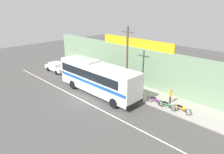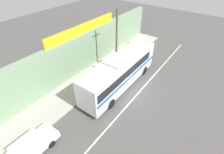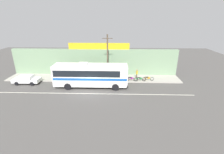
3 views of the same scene
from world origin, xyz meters
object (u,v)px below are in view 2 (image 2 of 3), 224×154
object	(u,v)px
motorcycle_blue	(120,61)
pedestrian_far_right	(102,64)
parked_car	(30,147)
pedestrian_far_left	(128,46)
utility_pole	(117,41)
motorcycle_red	(137,50)
motorcycle_orange	(139,46)
intercity_bus	(120,71)
motorcycle_black	(131,54)

from	to	relation	value
motorcycle_blue	pedestrian_far_right	world-z (taller)	pedestrian_far_right
parked_car	pedestrian_far_left	xyz separation A→B (m)	(18.12, 2.48, 0.36)
utility_pole	motorcycle_red	world-z (taller)	utility_pole
motorcycle_orange	pedestrian_far_left	xyz separation A→B (m)	(-1.79, 0.94, 0.53)
pedestrian_far_left	utility_pole	bearing A→B (deg)	-166.16
intercity_bus	motorcycle_orange	size ratio (longest dim) A/B	5.86
motorcycle_blue	pedestrian_far_left	bearing A→B (deg)	14.90
motorcycle_black	motorcycle_orange	bearing A→B (deg)	5.01
motorcycle_blue	motorcycle_orange	size ratio (longest dim) A/B	1.01
parked_car	pedestrian_far_right	distance (m)	12.05
utility_pole	pedestrian_far_right	bearing A→B (deg)	137.70
motorcycle_blue	motorcycle_black	world-z (taller)	same
motorcycle_orange	motorcycle_red	bearing A→B (deg)	-168.10
pedestrian_far_left	motorcycle_black	bearing A→B (deg)	-131.72
parked_car	motorcycle_orange	xyz separation A→B (m)	(19.91, 1.54, -0.17)
utility_pole	motorcycle_orange	bearing A→B (deg)	2.43
parked_car	motorcycle_red	distance (m)	18.57
motorcycle_red	utility_pole	bearing A→B (deg)	179.95
parked_car	motorcycle_blue	size ratio (longest dim) A/B	2.23
parked_car	motorcycle_blue	bearing A→B (deg)	5.94
intercity_bus	pedestrian_far_left	size ratio (longest dim) A/B	6.72
motorcycle_orange	pedestrian_far_right	xyz separation A→B (m)	(-8.13, 0.96, 0.54)
motorcycle_black	parked_car	bearing A→B (deg)	-175.67
motorcycle_blue	pedestrian_far_left	size ratio (longest dim) A/B	1.15
intercity_bus	motorcycle_blue	size ratio (longest dim) A/B	5.82
motorcycle_orange	pedestrian_far_left	distance (m)	2.09
intercity_bus	motorcycle_red	size ratio (longest dim) A/B	5.82
motorcycle_red	pedestrian_far_right	bearing A→B (deg)	169.48
utility_pole	pedestrian_far_right	distance (m)	3.50
pedestrian_far_right	pedestrian_far_left	bearing A→B (deg)	-0.21
parked_car	pedestrian_far_right	world-z (taller)	pedestrian_far_right
motorcycle_blue	pedestrian_far_right	bearing A→B (deg)	159.44
intercity_bus	pedestrian_far_right	world-z (taller)	intercity_bus
intercity_bus	utility_pole	world-z (taller)	utility_pole
motorcycle_orange	pedestrian_far_left	world-z (taller)	pedestrian_far_left
motorcycle_blue	motorcycle_red	world-z (taller)	same
intercity_bus	motorcycle_black	world-z (taller)	intercity_bus
motorcycle_orange	motorcycle_black	distance (m)	2.86
parked_car	motorcycle_black	size ratio (longest dim) A/B	2.24
motorcycle_red	parked_car	bearing A→B (deg)	-176.14
parked_car	motorcycle_black	world-z (taller)	parked_car
intercity_bus	pedestrian_far_right	distance (m)	3.78
parked_car	utility_pole	xyz separation A→B (m)	(13.15, 1.25, 3.34)
motorcycle_black	pedestrian_far_left	xyz separation A→B (m)	(1.06, 1.19, 0.53)
utility_pole	motorcycle_orange	xyz separation A→B (m)	(6.76, 0.29, -3.51)
motorcycle_blue	motorcycle_red	size ratio (longest dim) A/B	1.00
motorcycle_orange	motorcycle_red	xyz separation A→B (m)	(-1.38, -0.29, 0.00)
motorcycle_blue	motorcycle_red	distance (m)	4.09
utility_pole	motorcycle_red	xyz separation A→B (m)	(5.38, -0.01, -3.51)
motorcycle_red	motorcycle_orange	bearing A→B (deg)	11.90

